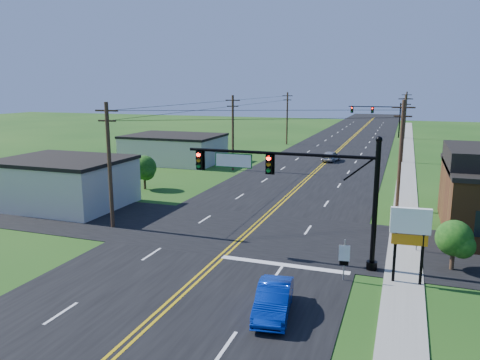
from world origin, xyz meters
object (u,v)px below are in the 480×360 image
at_px(signal_mast_main, 295,181).
at_px(route_sign, 344,257).
at_px(signal_mast_far, 377,114).
at_px(stop_sign, 418,225).
at_px(blue_car, 274,300).

distance_m(signal_mast_main, route_sign, 5.08).
distance_m(signal_mast_far, route_sign, 74.15).
bearing_deg(signal_mast_far, stop_sign, -84.33).
xyz_separation_m(signal_mast_main, route_sign, (3.16, -2.02, -3.43)).
xyz_separation_m(signal_mast_main, stop_sign, (6.85, 3.98, -3.03)).
relative_size(signal_mast_main, route_sign, 4.98).
bearing_deg(signal_mast_main, blue_car, -84.24).
bearing_deg(signal_mast_far, signal_mast_main, -90.08).
relative_size(blue_car, stop_sign, 1.74).
height_order(signal_mast_far, stop_sign, signal_mast_far).
relative_size(signal_mast_main, signal_mast_far, 1.03).
height_order(signal_mast_main, signal_mast_far, same).
bearing_deg(signal_mast_main, stop_sign, 30.19).
height_order(blue_car, route_sign, route_sign).
height_order(blue_car, stop_sign, stop_sign).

